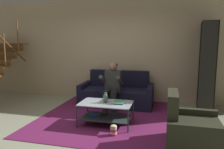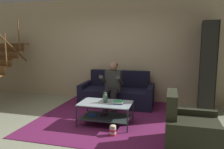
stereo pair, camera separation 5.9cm
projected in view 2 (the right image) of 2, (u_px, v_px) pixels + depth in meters
ground at (85, 131)px, 4.16m from camera, size 16.80×16.80×0.00m
back_partition at (116, 50)px, 6.30m from camera, size 8.40×0.12×2.90m
couch at (117, 94)px, 5.84m from camera, size 1.91×0.87×0.90m
person_seated_center at (112, 84)px, 5.29m from camera, size 0.50×0.58×1.19m
coffee_table at (105, 110)px, 4.44m from camera, size 1.05×0.64×0.46m
area_rug at (111, 115)px, 5.06m from camera, size 3.01×3.39×0.01m
vase at (105, 98)px, 4.42m from camera, size 0.10×0.10×0.21m
book_stack at (118, 102)px, 4.33m from camera, size 0.21×0.17×0.06m
bookshelf at (209, 74)px, 5.22m from camera, size 0.45×0.98×2.14m
armchair at (190, 131)px, 3.46m from camera, size 0.84×0.91×0.89m
popcorn_tub at (113, 130)px, 3.93m from camera, size 0.12×0.12×0.20m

